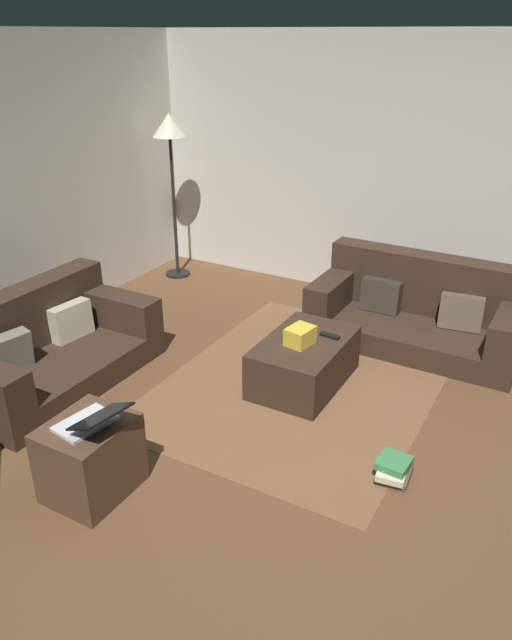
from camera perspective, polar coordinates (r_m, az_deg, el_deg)
ground_plane at (r=4.02m, az=3.14°, el=-14.31°), size 6.40×6.40×0.00m
corner_partition at (r=6.21m, az=16.76°, el=12.62°), size 0.12×6.40×2.60m
couch_left at (r=5.16m, az=-19.11°, el=-2.48°), size 1.65×0.91×0.72m
couch_right at (r=5.66m, az=14.98°, el=0.75°), size 0.88×1.83×0.76m
ottoman at (r=4.86m, az=4.52°, el=-3.93°), size 0.93×0.59×0.38m
gift_box at (r=4.68m, az=4.15°, el=-1.48°), size 0.24×0.20×0.14m
tv_remote at (r=4.83m, az=6.92°, el=-1.47°), size 0.06×0.16×0.02m
side_table at (r=3.88m, az=-15.22°, el=-12.34°), size 0.52×0.44×0.49m
laptop at (r=3.67m, az=-15.17°, el=-9.06°), size 0.39×0.42×0.17m
book_stack at (r=4.04m, az=12.73°, el=-13.52°), size 0.28×0.22×0.14m
corner_lamp at (r=6.78m, az=-8.05°, el=16.44°), size 0.36×0.36×1.80m
area_rug at (r=4.95m, az=4.44°, el=-5.83°), size 2.60×2.00×0.01m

